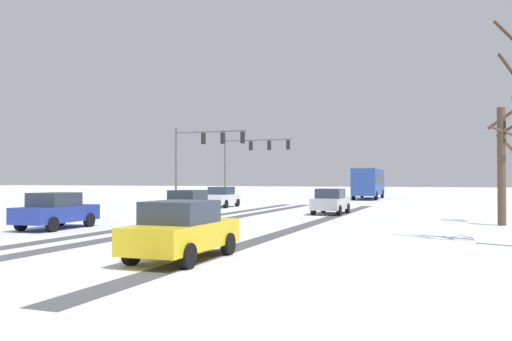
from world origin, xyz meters
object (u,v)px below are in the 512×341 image
at_px(car_yellow_cab_fifth, 182,230).
at_px(car_white_lead, 222,197).
at_px(traffic_signal_far_left, 251,153).
at_px(traffic_signal_near_left, 204,148).
at_px(car_grey_third, 189,204).
at_px(bare_tree_sidewalk_mid, 502,162).
at_px(car_blue_fourth, 56,211).
at_px(bus_oncoming, 369,181).
at_px(car_silver_second, 331,201).

bearing_deg(car_yellow_cab_fifth, car_white_lead, 112.09).
bearing_deg(car_yellow_cab_fifth, traffic_signal_far_left, 108.26).
height_order(traffic_signal_near_left, car_grey_third, traffic_signal_near_left).
bearing_deg(bare_tree_sidewalk_mid, car_yellow_cab_fifth, -121.79).
xyz_separation_m(car_grey_third, car_yellow_cab_fifth, (6.75, -13.05, 0.00)).
height_order(car_white_lead, bare_tree_sidewalk_mid, bare_tree_sidewalk_mid).
distance_m(car_blue_fourth, car_yellow_cab_fifth, 11.30).
bearing_deg(traffic_signal_near_left, traffic_signal_far_left, 87.76).
bearing_deg(traffic_signal_far_left, car_grey_third, -77.58).
height_order(traffic_signal_near_left, car_yellow_cab_fifth, traffic_signal_near_left).
relative_size(traffic_signal_far_left, car_yellow_cab_fifth, 1.75).
bearing_deg(car_blue_fourth, bare_tree_sidewalk_mid, 25.38).
distance_m(car_grey_third, bare_tree_sidewalk_mid, 16.22).
distance_m(traffic_signal_near_left, car_grey_third, 14.16).
bearing_deg(bus_oncoming, bare_tree_sidewalk_mid, -71.01).
height_order(traffic_signal_far_left, traffic_signal_near_left, same).
relative_size(car_white_lead, car_grey_third, 1.01).
distance_m(car_yellow_cab_fifth, bare_tree_sidewalk_mid, 17.63).
relative_size(car_blue_fourth, bare_tree_sidewalk_mid, 0.71).
distance_m(traffic_signal_near_left, bus_oncoming, 23.88).
bearing_deg(car_silver_second, car_yellow_cab_fifth, -89.20).
bearing_deg(car_grey_third, traffic_signal_near_left, 112.95).
xyz_separation_m(car_yellow_cab_fifth, bus_oncoming, (-1.83, 46.96, 1.18)).
xyz_separation_m(traffic_signal_far_left, car_white_lead, (1.49, -10.27, -4.01)).
relative_size(traffic_signal_far_left, traffic_signal_near_left, 1.11).
height_order(traffic_signal_near_left, car_silver_second, traffic_signal_near_left).
bearing_deg(traffic_signal_near_left, car_white_lead, -14.34).
bearing_deg(traffic_signal_far_left, car_silver_second, -53.44).
xyz_separation_m(car_white_lead, car_yellow_cab_fifth, (10.18, -25.08, 0.00)).
distance_m(car_grey_third, car_yellow_cab_fifth, 14.69).
height_order(car_white_lead, car_yellow_cab_fifth, same).
bearing_deg(bare_tree_sidewalk_mid, car_blue_fourth, -154.62).
xyz_separation_m(car_white_lead, car_grey_third, (3.43, -12.03, 0.00)).
relative_size(car_blue_fourth, bus_oncoming, 0.38).
height_order(traffic_signal_far_left, car_grey_third, traffic_signal_far_left).
bearing_deg(car_white_lead, car_blue_fourth, -88.34).
bearing_deg(car_yellow_cab_fifth, traffic_signal_near_left, 115.24).
distance_m(car_white_lead, car_blue_fourth, 19.16).
distance_m(car_white_lead, car_grey_third, 12.51).
xyz_separation_m(car_silver_second, car_grey_third, (-6.47, -6.95, 0.00)).
bearing_deg(car_grey_third, car_blue_fourth, -111.97).
distance_m(traffic_signal_far_left, bus_oncoming, 15.47).
xyz_separation_m(traffic_signal_far_left, car_blue_fourth, (2.04, -29.43, -4.01)).
relative_size(car_grey_third, car_yellow_cab_fifth, 1.00).
distance_m(traffic_signal_far_left, car_grey_third, 23.19).
height_order(traffic_signal_near_left, bare_tree_sidewalk_mid, traffic_signal_near_left).
bearing_deg(traffic_signal_near_left, car_silver_second, -25.28).
height_order(traffic_signal_far_left, car_blue_fourth, traffic_signal_far_left).
height_order(car_grey_third, car_blue_fourth, same).
relative_size(traffic_signal_near_left, car_grey_third, 1.57).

